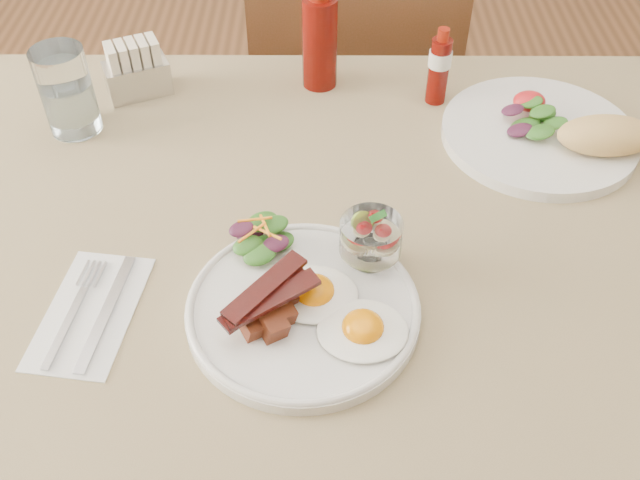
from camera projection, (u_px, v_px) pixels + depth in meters
table at (367, 271)px, 1.03m from camera, size 1.33×0.88×0.75m
chair_far at (352, 93)px, 1.59m from camera, size 0.42×0.42×0.93m
main_plate at (303, 310)px, 0.85m from camera, size 0.28×0.28×0.02m
fried_eggs at (338, 310)px, 0.83m from camera, size 0.17×0.16×0.03m
bacon_potato_pile at (269, 306)px, 0.81m from camera, size 0.12×0.11×0.05m
side_salad at (262, 239)px, 0.90m from camera, size 0.09×0.09×0.04m
fruit_cup at (371, 237)px, 0.87m from camera, size 0.08×0.08×0.08m
second_plate at (555, 133)px, 1.08m from camera, size 0.30×0.30×0.07m
ketchup_bottle at (320, 41)px, 1.15m from camera, size 0.07×0.07×0.17m
hot_sauce_bottle at (439, 67)px, 1.13m from camera, size 0.05×0.05×0.13m
sugar_caddy at (136, 71)px, 1.16m from camera, size 0.12×0.09×0.09m
water_glass at (68, 96)px, 1.08m from camera, size 0.08×0.08×0.14m
napkin_cutlery at (91, 312)px, 0.86m from camera, size 0.13×0.20×0.01m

